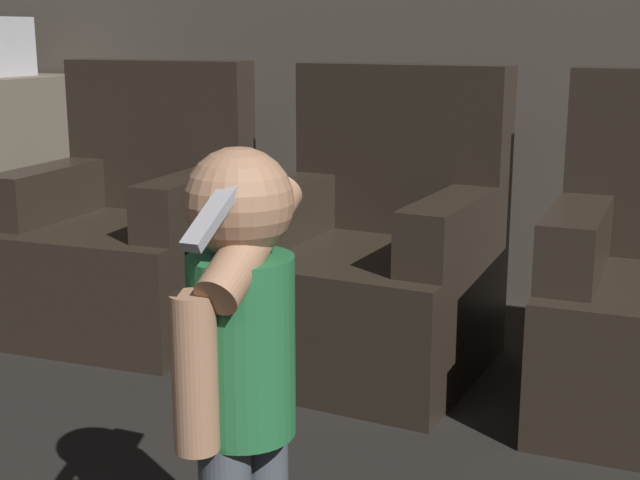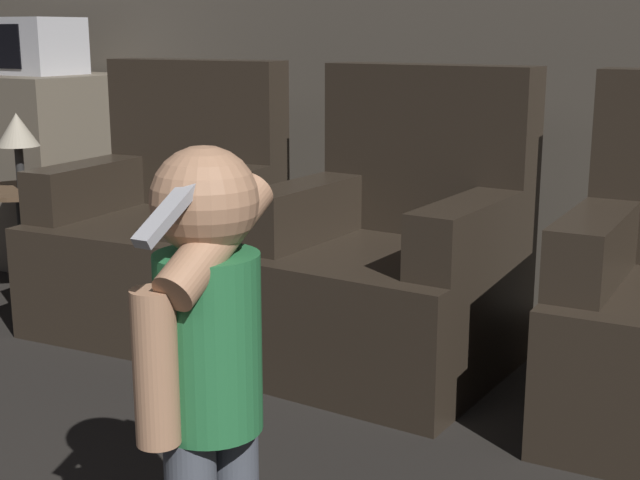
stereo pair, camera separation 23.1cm
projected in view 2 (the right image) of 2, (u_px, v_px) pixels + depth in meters
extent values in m
cube|color=black|center=(157.00, 271.00, 3.50)|extent=(0.83, 0.84, 0.42)
cube|color=black|center=(197.00, 133.00, 3.66)|extent=(0.78, 0.22, 0.60)
cube|color=black|center=(91.00, 187.00, 3.56)|extent=(0.21, 0.64, 0.20)
cube|color=black|center=(221.00, 199.00, 3.30)|extent=(0.21, 0.64, 0.20)
cube|color=black|center=(383.00, 310.00, 3.01)|extent=(0.80, 0.82, 0.42)
cube|color=black|center=(429.00, 150.00, 3.15)|extent=(0.78, 0.19, 0.60)
cube|color=black|center=(308.00, 210.00, 3.10)|extent=(0.19, 0.63, 0.20)
cube|color=black|center=(471.00, 231.00, 2.78)|extent=(0.19, 0.63, 0.20)
cube|color=black|center=(596.00, 246.00, 2.59)|extent=(0.18, 0.63, 0.20)
cylinder|color=#236638|center=(209.00, 343.00, 1.71)|extent=(0.20, 0.20, 0.35)
sphere|color=#A37556|center=(204.00, 200.00, 1.65)|extent=(0.20, 0.20, 0.20)
cylinder|color=#A37556|center=(156.00, 368.00, 1.63)|extent=(0.08, 0.08, 0.30)
cylinder|color=#A37556|center=(215.00, 239.00, 1.65)|extent=(0.08, 0.30, 0.22)
cube|color=#99999E|center=(169.00, 212.00, 1.52)|extent=(0.04, 0.16, 0.10)
cube|color=#665B4C|center=(23.00, 165.00, 4.59)|extent=(1.04, 0.68, 0.92)
cube|color=#B7B7BC|center=(25.00, 46.00, 4.41)|extent=(0.55, 0.33, 0.27)
cylinder|color=black|center=(26.00, 245.00, 3.87)|extent=(0.06, 0.06, 0.46)
cylinder|color=#4C3826|center=(22.00, 190.00, 3.81)|extent=(0.45, 0.45, 0.02)
cylinder|color=#262626|center=(20.00, 167.00, 3.79)|extent=(0.04, 0.04, 0.18)
cone|color=#9E937F|center=(17.00, 130.00, 3.75)|extent=(0.18, 0.18, 0.14)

